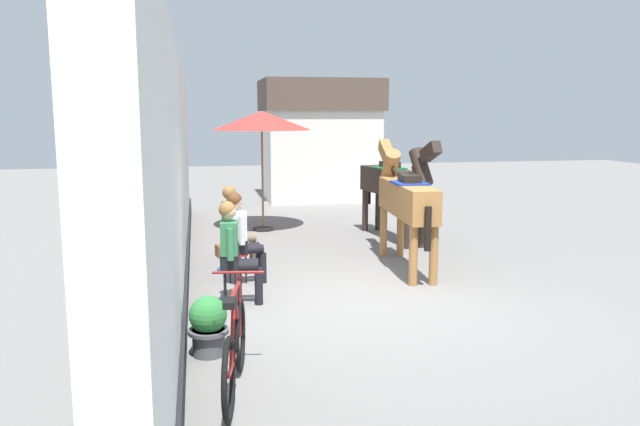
# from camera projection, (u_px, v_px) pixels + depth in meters

# --- Properties ---
(ground_plane) EXTENTS (40.00, 40.00, 0.00)m
(ground_plane) POSITION_uv_depth(u_px,v_px,m) (322.00, 254.00, 11.41)
(ground_plane) COLOR slate
(pub_facade_wall) EXTENTS (0.34, 14.00, 3.40)m
(pub_facade_wall) POSITION_uv_depth(u_px,v_px,m) (173.00, 182.00, 9.23)
(pub_facade_wall) COLOR white
(pub_facade_wall) RESTS_ON ground_plane
(distant_cottage) EXTENTS (3.40, 2.60, 3.50)m
(distant_cottage) POSITION_uv_depth(u_px,v_px,m) (320.00, 138.00, 18.54)
(distant_cottage) COLOR silver
(distant_cottage) RESTS_ON ground_plane
(seated_visitor_near) EXTENTS (0.61, 0.49, 1.39)m
(seated_visitor_near) POSITION_uv_depth(u_px,v_px,m) (234.00, 247.00, 8.34)
(seated_visitor_near) COLOR #194C99
(seated_visitor_near) RESTS_ON ground_plane
(seated_visitor_middle) EXTENTS (0.61, 0.48, 1.39)m
(seated_visitor_middle) POSITION_uv_depth(u_px,v_px,m) (240.00, 233.00, 9.31)
(seated_visitor_middle) COLOR red
(seated_visitor_middle) RESTS_ON ground_plane
(seated_visitor_far) EXTENTS (0.61, 0.48, 1.39)m
(seated_visitor_far) POSITION_uv_depth(u_px,v_px,m) (235.00, 223.00, 10.14)
(seated_visitor_far) COLOR black
(seated_visitor_far) RESTS_ON ground_plane
(saddled_horse_near) EXTENTS (0.58, 3.00, 2.06)m
(saddled_horse_near) POSITION_uv_depth(u_px,v_px,m) (405.00, 198.00, 10.25)
(saddled_horse_near) COLOR #9E6B38
(saddled_horse_near) RESTS_ON ground_plane
(saddled_horse_far) EXTENTS (0.75, 2.98, 2.06)m
(saddled_horse_far) POSITION_uv_depth(u_px,v_px,m) (395.00, 183.00, 12.56)
(saddled_horse_far) COLOR #2D231E
(saddled_horse_far) RESTS_ON ground_plane
(flower_planter_near) EXTENTS (0.43, 0.43, 0.64)m
(flower_planter_near) POSITION_uv_depth(u_px,v_px,m) (208.00, 324.00, 6.60)
(flower_planter_near) COLOR #4C4C51
(flower_planter_near) RESTS_ON ground_plane
(leaning_bicycle) EXTENTS (0.50, 1.75, 1.02)m
(leaning_bicycle) POSITION_uv_depth(u_px,v_px,m) (235.00, 351.00, 5.71)
(leaning_bicycle) COLOR black
(leaning_bicycle) RESTS_ON ground_plane
(cafe_parasol) EXTENTS (2.10, 2.10, 2.58)m
(cafe_parasol) POSITION_uv_depth(u_px,v_px,m) (262.00, 121.00, 13.38)
(cafe_parasol) COLOR black
(cafe_parasol) RESTS_ON ground_plane
(satchel_bag) EXTENTS (0.18, 0.30, 0.20)m
(satchel_bag) POSITION_uv_depth(u_px,v_px,m) (220.00, 251.00, 11.20)
(satchel_bag) COLOR brown
(satchel_bag) RESTS_ON ground_plane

